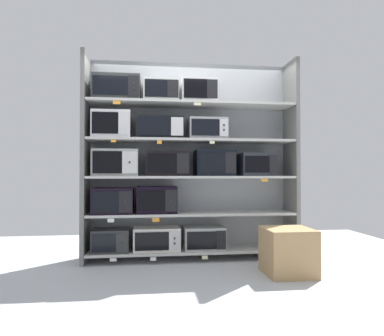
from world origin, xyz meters
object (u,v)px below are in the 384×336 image
(microwave_4, at_px, (157,200))
(microwave_14, at_px, (198,92))
(microwave_10, at_px, (160,128))
(microwave_11, at_px, (207,129))
(microwave_13, at_px, (161,92))
(microwave_0, at_px, (111,240))
(microwave_7, at_px, (214,163))
(microwave_5, at_px, (116,163))
(microwave_2, at_px, (204,238))
(microwave_3, at_px, (113,201))
(microwave_12, at_px, (117,89))
(shipping_carton, at_px, (288,251))
(microwave_1, at_px, (157,239))
(microwave_8, at_px, (256,165))
(microwave_6, at_px, (167,164))
(microwave_9, at_px, (112,125))

(microwave_4, xyz_separation_m, microwave_14, (0.52, -0.00, 1.36))
(microwave_10, height_order, microwave_11, microwave_10)
(microwave_13, bearing_deg, microwave_11, 0.00)
(microwave_0, bearing_deg, microwave_10, -0.01)
(microwave_4, bearing_deg, microwave_7, -0.01)
(microwave_7, xyz_separation_m, microwave_10, (-0.69, -0.00, 0.44))
(microwave_5, relative_size, microwave_7, 1.15)
(microwave_2, bearing_deg, microwave_4, 179.99)
(microwave_3, bearing_deg, microwave_7, 0.00)
(microwave_12, distance_m, shipping_carton, 2.77)
(microwave_1, bearing_deg, microwave_0, -180.00)
(microwave_8, height_order, microwave_10, microwave_10)
(microwave_6, bearing_deg, microwave_1, -179.93)
(microwave_5, xyz_separation_m, microwave_10, (0.54, -0.00, 0.44))
(microwave_10, bearing_deg, microwave_4, 179.50)
(microwave_8, height_order, microwave_13, microwave_13)
(microwave_2, xyz_separation_m, microwave_9, (-1.14, 0.00, 1.40))
(microwave_6, bearing_deg, microwave_11, -0.01)
(microwave_3, relative_size, microwave_11, 1.03)
(microwave_8, relative_size, microwave_12, 0.77)
(microwave_0, xyz_separation_m, microwave_7, (1.28, 0.00, 0.95))
(microwave_4, relative_size, shipping_carton, 0.99)
(microwave_3, bearing_deg, microwave_12, 0.29)
(microwave_6, distance_m, microwave_10, 0.46)
(microwave_9, distance_m, shipping_carton, 2.53)
(microwave_3, distance_m, microwave_12, 1.38)
(microwave_9, xyz_separation_m, microwave_13, (0.60, -0.00, 0.43))
(microwave_11, bearing_deg, microwave_10, -179.99)
(microwave_6, height_order, shipping_carton, microwave_6)
(microwave_1, xyz_separation_m, microwave_2, (0.59, 0.00, 0.00))
(microwave_8, bearing_deg, microwave_1, -179.99)
(microwave_12, bearing_deg, microwave_8, 0.00)
(microwave_11, bearing_deg, microwave_14, -179.96)
(microwave_11, bearing_deg, microwave_2, 179.95)
(microwave_1, xyz_separation_m, microwave_6, (0.13, 0.00, 0.93))
(microwave_14, bearing_deg, microwave_0, 180.00)
(microwave_12, bearing_deg, microwave_3, -179.71)
(microwave_8, bearing_deg, microwave_12, -180.00)
(microwave_5, xyz_separation_m, shipping_carton, (1.88, -0.80, -0.97))
(microwave_3, bearing_deg, microwave_9, 179.64)
(microwave_2, height_order, microwave_4, microwave_4)
(microwave_1, bearing_deg, microwave_13, -0.00)
(microwave_1, height_order, microwave_11, microwave_11)
(microwave_5, distance_m, microwave_8, 1.78)
(microwave_5, bearing_deg, microwave_2, 0.01)
(microwave_9, xyz_separation_m, microwave_14, (1.07, -0.00, 0.44))
(microwave_14, relative_size, shipping_carton, 0.89)
(microwave_4, bearing_deg, microwave_14, -0.03)
(microwave_0, distance_m, microwave_10, 1.51)
(microwave_3, xyz_separation_m, microwave_9, (-0.02, 0.00, 0.93))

